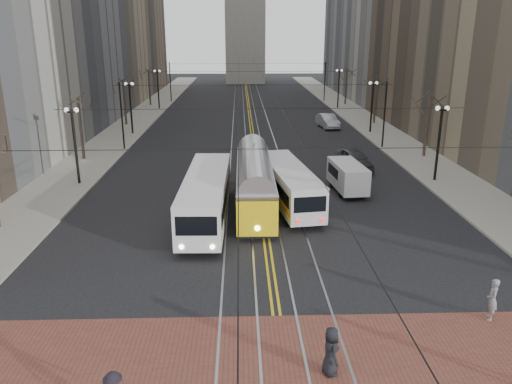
{
  "coord_description": "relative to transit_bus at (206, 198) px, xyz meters",
  "views": [
    {
      "loc": [
        -1.43,
        -18.82,
        10.99
      ],
      "look_at": [
        -0.61,
        6.32,
        3.0
      ],
      "focal_mm": 35.0,
      "sensor_mm": 36.0,
      "label": 1
    }
  ],
  "objects": [
    {
      "name": "streetcar",
      "position": [
        3.0,
        2.6,
        0.0
      ],
      "size": [
        2.35,
        12.34,
        2.91
      ],
      "primitive_type": "cube",
      "rotation": [
        0.0,
        0.0,
        -0.01
      ],
      "color": "yellow",
      "rests_on": "ground"
    },
    {
      "name": "crosswalk_band",
      "position": [
        3.5,
        -13.99,
        -1.45
      ],
      "size": [
        25.0,
        6.0,
        0.01
      ],
      "primitive_type": "cube",
      "color": "brown",
      "rests_on": "ground"
    },
    {
      "name": "lamp_posts",
      "position": [
        3.5,
        18.76,
        1.35
      ],
      "size": [
        27.6,
        57.2,
        5.6
      ],
      "color": "black",
      "rests_on": "ground"
    },
    {
      "name": "pedestrian_b",
      "position": [
        12.07,
        -11.49,
        -0.56
      ],
      "size": [
        0.58,
        0.73,
        1.75
      ],
      "primitive_type": "imported",
      "rotation": [
        0.0,
        0.0,
        4.42
      ],
      "color": "gray",
      "rests_on": "crosswalk_band"
    },
    {
      "name": "sidewalk_left",
      "position": [
        -11.5,
        35.01,
        -1.38
      ],
      "size": [
        5.0,
        140.0,
        0.15
      ],
      "primitive_type": "cube",
      "color": "gray",
      "rests_on": "ground"
    },
    {
      "name": "sedan_silver",
      "position": [
        12.84,
        31.68,
        -0.63
      ],
      "size": [
        2.47,
        5.21,
        1.65
      ],
      "primitive_type": "imported",
      "rotation": [
        0.0,
        0.0,
        0.15
      ],
      "color": "#ABAEB3",
      "rests_on": "ground"
    },
    {
      "name": "sedan_grey",
      "position": [
        11.74,
        12.01,
        -0.6
      ],
      "size": [
        2.73,
        5.24,
        1.7
      ],
      "primitive_type": "imported",
      "rotation": [
        0.0,
        0.0,
        0.15
      ],
      "color": "#424449",
      "rests_on": "ground"
    },
    {
      "name": "transit_bus",
      "position": [
        0.0,
        0.0,
        0.0
      ],
      "size": [
        2.69,
        11.67,
        2.9
      ],
      "primitive_type": "cube",
      "rotation": [
        0.0,
        0.0,
        -0.02
      ],
      "color": "silver",
      "rests_on": "ground"
    },
    {
      "name": "cargo_van",
      "position": [
        9.81,
        5.6,
        -0.39
      ],
      "size": [
        2.24,
        4.94,
        2.12
      ],
      "primitive_type": "cube",
      "rotation": [
        0.0,
        0.0,
        0.08
      ],
      "color": "silver",
      "rests_on": "ground"
    },
    {
      "name": "trolley_wires",
      "position": [
        3.5,
        24.84,
        2.32
      ],
      "size": [
        25.96,
        120.0,
        6.6
      ],
      "color": "black",
      "rests_on": "ground"
    },
    {
      "name": "streetcar_rails",
      "position": [
        3.5,
        35.01,
        -1.45
      ],
      "size": [
        4.8,
        130.0,
        0.02
      ],
      "primitive_type": "cube",
      "color": "gray",
      "rests_on": "ground"
    },
    {
      "name": "centre_lines",
      "position": [
        3.5,
        35.01,
        -1.44
      ],
      "size": [
        0.42,
        130.0,
        0.01
      ],
      "primitive_type": "cube",
      "color": "gold",
      "rests_on": "ground"
    },
    {
      "name": "pedestrian_a",
      "position": [
        5.04,
        -14.65,
        -0.57
      ],
      "size": [
        0.67,
        0.92,
        1.74
      ],
      "primitive_type": "imported",
      "rotation": [
        0.0,
        0.0,
        1.71
      ],
      "color": "black",
      "rests_on": "crosswalk_band"
    },
    {
      "name": "rear_bus",
      "position": [
        5.3,
        2.78,
        -0.13
      ],
      "size": [
        3.6,
        10.36,
        2.65
      ],
      "primitive_type": "cube",
      "rotation": [
        0.0,
        0.0,
        0.14
      ],
      "color": "silver",
      "rests_on": "ground"
    },
    {
      "name": "street_trees",
      "position": [
        3.5,
        25.26,
        1.35
      ],
      "size": [
        31.68,
        53.28,
        5.6
      ],
      "color": "#382D23",
      "rests_on": "ground"
    },
    {
      "name": "sidewalk_right",
      "position": [
        18.5,
        35.01,
        -1.38
      ],
      "size": [
        5.0,
        140.0,
        0.15
      ],
      "primitive_type": "cube",
      "color": "gray",
      "rests_on": "ground"
    },
    {
      "name": "ground",
      "position": [
        3.5,
        -9.99,
        -1.45
      ],
      "size": [
        260.0,
        260.0,
        0.0
      ],
      "primitive_type": "plane",
      "color": "black",
      "rests_on": "ground"
    }
  ]
}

